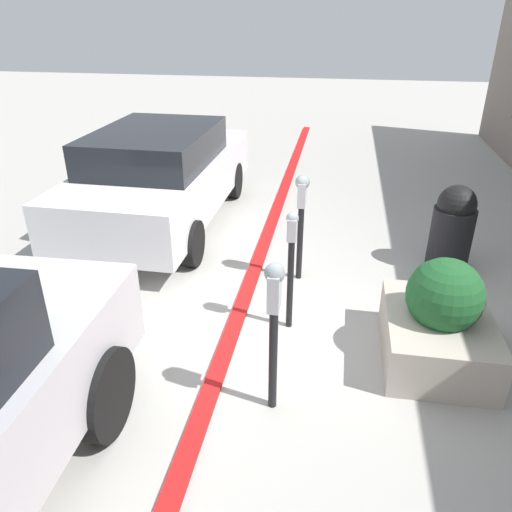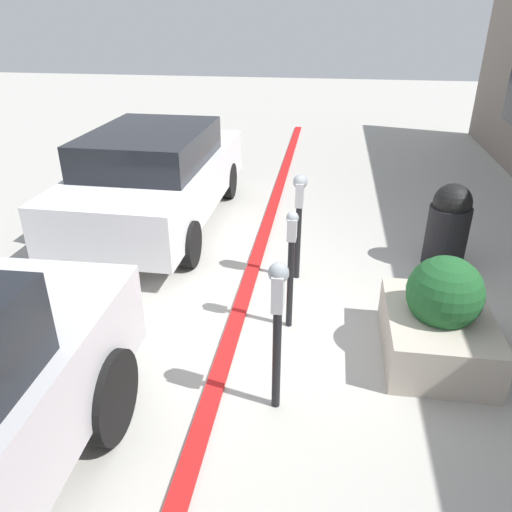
# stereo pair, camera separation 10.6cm
# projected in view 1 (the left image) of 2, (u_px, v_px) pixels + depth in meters

# --- Properties ---
(ground_plane) EXTENTS (40.00, 40.00, 0.00)m
(ground_plane) POSITION_uv_depth(u_px,v_px,m) (243.00, 324.00, 5.31)
(ground_plane) COLOR #ADAAA3
(curb_strip) EXTENTS (19.00, 0.16, 0.04)m
(curb_strip) POSITION_uv_depth(u_px,v_px,m) (236.00, 321.00, 5.32)
(curb_strip) COLOR red
(curb_strip) RESTS_ON ground_plane
(parking_meter_nearest) EXTENTS (0.19, 0.16, 1.36)m
(parking_meter_nearest) POSITION_uv_depth(u_px,v_px,m) (274.00, 311.00, 3.81)
(parking_meter_nearest) COLOR black
(parking_meter_nearest) RESTS_ON ground_plane
(parking_meter_second) EXTENTS (0.15, 0.12, 1.29)m
(parking_meter_second) POSITION_uv_depth(u_px,v_px,m) (291.00, 254.00, 4.90)
(parking_meter_second) COLOR black
(parking_meter_second) RESTS_ON ground_plane
(parking_meter_middle) EXTENTS (0.20, 0.17, 1.32)m
(parking_meter_middle) POSITION_uv_depth(u_px,v_px,m) (301.00, 207.00, 5.79)
(parking_meter_middle) COLOR black
(parking_meter_middle) RESTS_ON ground_plane
(planter_box) EXTENTS (1.27, 0.96, 1.04)m
(planter_box) POSITION_uv_depth(u_px,v_px,m) (439.00, 323.00, 4.62)
(planter_box) COLOR #B2A899
(planter_box) RESTS_ON ground_plane
(parked_car_middle) EXTENTS (4.23, 1.82, 1.48)m
(parked_car_middle) POSITION_uv_depth(u_px,v_px,m) (161.00, 175.00, 7.42)
(parked_car_middle) COLOR silver
(parked_car_middle) RESTS_ON ground_plane
(trash_bin) EXTENTS (0.52, 0.52, 1.09)m
(trash_bin) POSITION_uv_depth(u_px,v_px,m) (452.00, 227.00, 6.24)
(trash_bin) COLOR black
(trash_bin) RESTS_ON ground_plane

